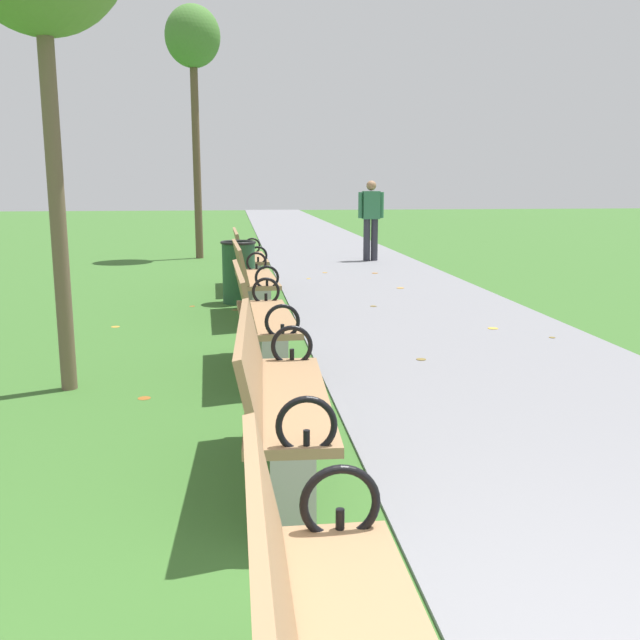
% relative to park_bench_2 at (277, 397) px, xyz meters
% --- Properties ---
extents(paved_walkway, '(3.05, 44.00, 0.02)m').
position_rel_park_bench_2_xyz_m(paved_walkway, '(2.03, 15.65, -0.48)').
color(paved_walkway, slate).
rests_on(paved_walkway, ground).
extents(park_bench_2, '(0.54, 1.62, 0.90)m').
position_rel_park_bench_2_xyz_m(park_bench_2, '(0.00, 0.00, 0.00)').
color(park_bench_2, '#93704C').
rests_on(park_bench_2, ground).
extents(park_bench_3, '(0.53, 1.62, 0.90)m').
position_rel_park_bench_2_xyz_m(park_bench_3, '(-0.00, 2.32, 0.00)').
color(park_bench_3, '#93704C').
rests_on(park_bench_3, ground).
extents(park_bench_4, '(0.54, 1.62, 0.90)m').
position_rel_park_bench_2_xyz_m(park_bench_4, '(0.00, 4.83, 0.00)').
color(park_bench_4, '#93704C').
rests_on(park_bench_4, ground).
extents(park_bench_5, '(0.51, 1.61, 0.90)m').
position_rel_park_bench_2_xyz_m(park_bench_5, '(-0.00, 7.21, 0.00)').
color(park_bench_5, '#93704C').
rests_on(park_bench_5, ground).
extents(tree_2, '(1.12, 1.12, 5.14)m').
position_rel_park_bench_2_xyz_m(tree_2, '(-0.94, 11.83, 3.89)').
color(tree_2, brown).
rests_on(tree_2, ground).
extents(pedestrian_walking, '(0.53, 0.23, 1.62)m').
position_rel_park_bench_2_xyz_m(pedestrian_walking, '(2.59, 10.74, 0.44)').
color(pedestrian_walking, '#2D2D38').
rests_on(pedestrian_walking, paved_walkway).
extents(trash_bin, '(0.48, 0.48, 0.84)m').
position_rel_park_bench_2_xyz_m(trash_bin, '(-0.15, 5.95, -0.06)').
color(trash_bin, '#234C2D').
rests_on(trash_bin, ground).
extents(scattered_leaves, '(4.75, 12.83, 0.02)m').
position_rel_park_bench_2_xyz_m(scattered_leaves, '(0.75, 3.65, -0.47)').
color(scattered_leaves, '#93511E').
rests_on(scattered_leaves, ground).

